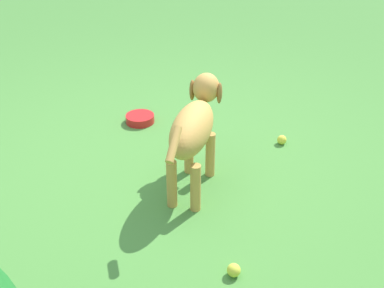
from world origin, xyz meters
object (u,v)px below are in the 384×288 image
at_px(water_bowl, 140,119).
at_px(tennis_ball_1, 234,270).
at_px(dog, 194,126).
at_px(tennis_ball_0, 282,140).

bearing_deg(water_bowl, tennis_ball_1, -73.12).
bearing_deg(dog, water_bowl, 42.05).
distance_m(dog, water_bowl, 0.99).
distance_m(tennis_ball_0, tennis_ball_1, 1.31).
relative_size(tennis_ball_0, tennis_ball_1, 1.00).
xyz_separation_m(tennis_ball_0, tennis_ball_1, (-0.53, -1.20, 0.00)).
bearing_deg(dog, tennis_ball_0, -36.77).
bearing_deg(tennis_ball_1, water_bowl, 106.88).
distance_m(tennis_ball_0, water_bowl, 1.09).
bearing_deg(water_bowl, dog, -67.23).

